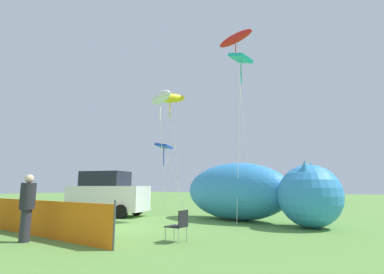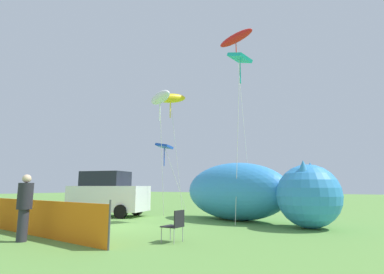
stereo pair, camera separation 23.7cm
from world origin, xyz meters
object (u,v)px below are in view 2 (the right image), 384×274
at_px(spectator_in_red_shirt, 25,204).
at_px(kite_white_ghost, 160,98).
at_px(kite_yellow_hero, 170,99).
at_px(inflatable_cat, 249,194).
at_px(kite_blue_box, 165,147).
at_px(kite_red_lizard, 236,39).
at_px(kite_teal_diamond, 240,61).
at_px(folding_chair, 175,224).
at_px(parked_car, 108,194).

distance_m(spectator_in_red_shirt, kite_white_ghost, 9.16).
bearing_deg(kite_yellow_hero, inflatable_cat, -17.82).
height_order(kite_blue_box, kite_white_ghost, kite_white_ghost).
xyz_separation_m(kite_red_lizard, kite_yellow_hero, (-3.62, -2.41, -4.17)).
height_order(kite_teal_diamond, kite_yellow_hero, kite_teal_diamond).
relative_size(kite_teal_diamond, kite_white_ghost, 1.17).
relative_size(inflatable_cat, kite_teal_diamond, 0.99).
bearing_deg(kite_teal_diamond, folding_chair, -86.72).
distance_m(folding_chair, kite_yellow_hero, 11.93).
xyz_separation_m(spectator_in_red_shirt, kite_teal_diamond, (3.42, 7.93, 6.54)).
bearing_deg(spectator_in_red_shirt, inflatable_cat, 66.28).
height_order(kite_teal_diamond, kite_white_ghost, kite_teal_diamond).
relative_size(spectator_in_red_shirt, kite_teal_diamond, 0.24).
bearing_deg(kite_yellow_hero, folding_chair, -51.54).
height_order(parked_car, folding_chair, parked_car).
relative_size(kite_red_lizard, kite_white_ghost, 1.75).
bearing_deg(folding_chair, spectator_in_red_shirt, 30.38).
bearing_deg(folding_chair, kite_yellow_hero, -53.01).
bearing_deg(kite_white_ghost, kite_blue_box, 123.95).
height_order(parked_car, kite_red_lizard, kite_red_lizard).
height_order(folding_chair, inflatable_cat, inflatable_cat).
bearing_deg(kite_red_lizard, spectator_in_red_shirt, -95.52).
relative_size(kite_blue_box, kite_yellow_hero, 0.57).
xyz_separation_m(parked_car, kite_red_lizard, (5.02, 6.03, 10.20)).
bearing_deg(kite_red_lizard, kite_yellow_hero, -146.42).
bearing_deg(kite_white_ghost, spectator_in_red_shirt, -81.61).
xyz_separation_m(spectator_in_red_shirt, kite_white_ghost, (-1.09, 7.41, 5.27)).
distance_m(parked_car, spectator_in_red_shirt, 7.50).
distance_m(inflatable_cat, kite_yellow_hero, 8.66).
relative_size(spectator_in_red_shirt, kite_blue_box, 0.44).
distance_m(parked_car, kite_yellow_hero, 7.17).
xyz_separation_m(parked_car, kite_white_ghost, (2.72, 0.96, 5.17)).
xyz_separation_m(folding_chair, inflatable_cat, (-0.16, 5.83, 0.72)).
bearing_deg(inflatable_cat, kite_white_ghost, -155.42).
distance_m(kite_red_lizard, kite_yellow_hero, 6.03).
xyz_separation_m(parked_car, kite_teal_diamond, (7.24, 1.48, 6.43)).
bearing_deg(folding_chair, kite_blue_box, -51.26).
bearing_deg(inflatable_cat, kite_red_lizard, 134.33).
bearing_deg(kite_white_ghost, kite_yellow_hero, 116.41).
height_order(parked_car, spectator_in_red_shirt, parked_car).
bearing_deg(kite_teal_diamond, spectator_in_red_shirt, -113.34).
distance_m(folding_chair, kite_red_lizard, 15.06).
distance_m(spectator_in_red_shirt, kite_yellow_hero, 12.04).
height_order(kite_red_lizard, kite_blue_box, kite_red_lizard).
distance_m(spectator_in_red_shirt, kite_red_lizard, 16.23).
height_order(folding_chair, kite_teal_diamond, kite_teal_diamond).
bearing_deg(kite_teal_diamond, inflatable_cat, 54.49).
xyz_separation_m(kite_blue_box, kite_teal_diamond, (6.61, -2.59, 3.47)).
xyz_separation_m(parked_car, inflatable_cat, (7.40, 1.70, 0.09)).
xyz_separation_m(inflatable_cat, spectator_in_red_shirt, (-3.58, -8.15, -0.19)).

